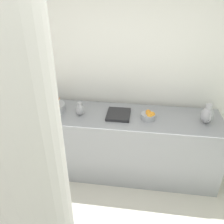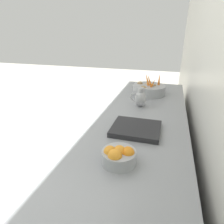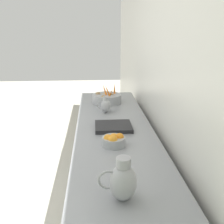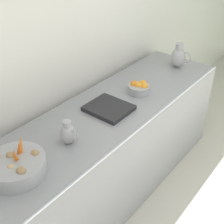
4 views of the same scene
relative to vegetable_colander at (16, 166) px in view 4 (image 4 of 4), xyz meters
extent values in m
cube|color=white|center=(-0.49, 1.35, 0.52)|extent=(0.10, 8.13, 3.00)
cube|color=gray|center=(-0.03, 0.85, -0.52)|extent=(0.72, 2.79, 0.92)
cylinder|color=#9EA0A5|center=(0.00, 0.00, 0.00)|extent=(0.36, 0.36, 0.11)
torus|color=#9EA0A5|center=(0.00, 0.00, -0.05)|extent=(0.21, 0.21, 0.01)
cone|color=orange|center=(0.02, -0.01, 0.10)|extent=(0.09, 0.08, 0.16)
cone|color=orange|center=(-0.01, 0.05, 0.10)|extent=(0.10, 0.05, 0.16)
cone|color=orange|center=(-0.05, 0.09, 0.09)|extent=(0.08, 0.09, 0.13)
ellipsoid|color=#9E7F56|center=(0.11, -0.04, 0.05)|extent=(0.06, 0.05, 0.05)
ellipsoid|color=#9E7F56|center=(-0.06, 0.01, 0.05)|extent=(0.06, 0.05, 0.05)
ellipsoid|color=#9E7F56|center=(0.05, 0.11, 0.05)|extent=(0.06, 0.05, 0.05)
ellipsoid|color=tan|center=(0.03, -0.05, 0.04)|extent=(0.05, 0.04, 0.04)
cylinder|color=#9EA0A5|center=(0.01, 1.29, -0.02)|extent=(0.19, 0.19, 0.07)
sphere|color=orange|center=(0.01, 1.29, 0.01)|extent=(0.07, 0.07, 0.07)
sphere|color=orange|center=(0.06, 1.30, 0.01)|extent=(0.07, 0.07, 0.07)
sphere|color=orange|center=(0.02, 1.33, 0.01)|extent=(0.08, 0.08, 0.08)
sphere|color=orange|center=(-0.04, 1.29, 0.01)|extent=(0.07, 0.07, 0.07)
ellipsoid|color=#A3A3A8|center=(0.01, 2.00, 0.05)|extent=(0.15, 0.15, 0.21)
cylinder|color=#A3A3A8|center=(0.01, 2.00, 0.17)|extent=(0.08, 0.08, 0.06)
torus|color=#A3A3A8|center=(0.10, 2.00, 0.07)|extent=(0.11, 0.01, 0.11)
ellipsoid|color=#A3A3A8|center=(0.03, 0.40, 0.02)|extent=(0.11, 0.11, 0.15)
cylinder|color=#A3A3A8|center=(0.03, 0.40, 0.10)|extent=(0.06, 0.06, 0.04)
torus|color=#A3A3A8|center=(0.09, 0.40, 0.03)|extent=(0.08, 0.01, 0.08)
cube|color=#232326|center=(-0.02, 0.90, -0.04)|extent=(0.34, 0.30, 0.04)
camera|label=1|loc=(2.57, 1.18, 1.43)|focal=36.55mm
camera|label=2|loc=(-0.20, 2.13, 0.61)|focal=31.08mm
camera|label=3|loc=(0.16, 3.27, 0.85)|focal=43.28mm
camera|label=4|loc=(1.30, -0.71, 1.27)|focal=48.78mm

